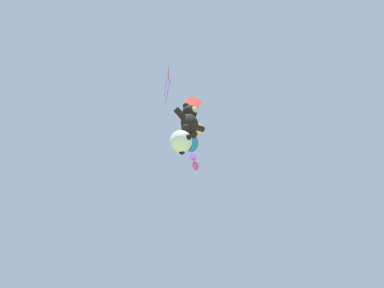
{
  "coord_description": "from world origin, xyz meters",
  "views": [
    {
      "loc": [
        -5.64,
        -3.82,
        1.23
      ],
      "look_at": [
        1.46,
        3.19,
        11.0
      ],
      "focal_mm": 28.0,
      "sensor_mm": 36.0,
      "label": 1
    }
  ],
  "objects_px": {
    "fish_kite_magenta": "(195,162)",
    "diamond_kite": "(168,78)",
    "soccer_ball_kite": "(181,142)",
    "teddy_bear_kite": "(190,120)",
    "fish_kite_cobalt": "(193,138)",
    "fish_kite_goldfin": "(191,116)"
  },
  "relations": [
    {
      "from": "diamond_kite",
      "to": "fish_kite_goldfin",
      "type": "bearing_deg",
      "value": 22.63
    },
    {
      "from": "teddy_bear_kite",
      "to": "fish_kite_magenta",
      "type": "distance_m",
      "value": 7.36
    },
    {
      "from": "soccer_ball_kite",
      "to": "diamond_kite",
      "type": "relative_size",
      "value": 0.41
    },
    {
      "from": "soccer_ball_kite",
      "to": "diamond_kite",
      "type": "distance_m",
      "value": 4.26
    },
    {
      "from": "fish_kite_magenta",
      "to": "diamond_kite",
      "type": "bearing_deg",
      "value": -146.49
    },
    {
      "from": "teddy_bear_kite",
      "to": "fish_kite_goldfin",
      "type": "distance_m",
      "value": 3.85
    },
    {
      "from": "teddy_bear_kite",
      "to": "soccer_ball_kite",
      "type": "height_order",
      "value": "teddy_bear_kite"
    },
    {
      "from": "teddy_bear_kite",
      "to": "diamond_kite",
      "type": "distance_m",
      "value": 2.93
    },
    {
      "from": "fish_kite_magenta",
      "to": "diamond_kite",
      "type": "height_order",
      "value": "diamond_kite"
    },
    {
      "from": "teddy_bear_kite",
      "to": "fish_kite_cobalt",
      "type": "relative_size",
      "value": 0.84
    },
    {
      "from": "teddy_bear_kite",
      "to": "fish_kite_cobalt",
      "type": "bearing_deg",
      "value": 42.03
    },
    {
      "from": "fish_kite_goldfin",
      "to": "teddy_bear_kite",
      "type": "bearing_deg",
      "value": -136.61
    },
    {
      "from": "fish_kite_goldfin",
      "to": "diamond_kite",
      "type": "distance_m",
      "value": 3.23
    },
    {
      "from": "soccer_ball_kite",
      "to": "fish_kite_goldfin",
      "type": "distance_m",
      "value": 5.2
    },
    {
      "from": "fish_kite_goldfin",
      "to": "fish_kite_magenta",
      "type": "relative_size",
      "value": 1.56
    },
    {
      "from": "fish_kite_magenta",
      "to": "diamond_kite",
      "type": "xyz_separation_m",
      "value": [
        -6.22,
        -4.12,
        -0.47
      ]
    },
    {
      "from": "fish_kite_magenta",
      "to": "teddy_bear_kite",
      "type": "bearing_deg",
      "value": -137.88
    },
    {
      "from": "soccer_ball_kite",
      "to": "fish_kite_cobalt",
      "type": "xyz_separation_m",
      "value": [
        3.67,
        2.82,
        4.89
      ]
    },
    {
      "from": "teddy_bear_kite",
      "to": "fish_kite_cobalt",
      "type": "distance_m",
      "value": 5.63
    },
    {
      "from": "fish_kite_cobalt",
      "to": "fish_kite_magenta",
      "type": "xyz_separation_m",
      "value": [
        1.59,
        1.45,
        -0.26
      ]
    },
    {
      "from": "soccer_ball_kite",
      "to": "fish_kite_cobalt",
      "type": "height_order",
      "value": "fish_kite_cobalt"
    },
    {
      "from": "soccer_ball_kite",
      "to": "fish_kite_goldfin",
      "type": "relative_size",
      "value": 0.45
    }
  ]
}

